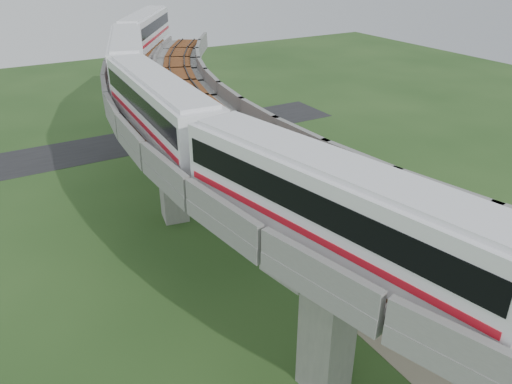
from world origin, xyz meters
TOP-DOWN VIEW (x-y plane):
  - ground at (0.00, 0.00)m, footprint 160.00×160.00m
  - dirt_lot at (14.00, -2.00)m, footprint 18.00×26.00m
  - asphalt_road at (0.00, 30.00)m, footprint 60.00×8.00m
  - viaduct at (3.84, 0.00)m, footprint 19.58×73.98m
  - metro_train at (1.14, 9.71)m, footprint 16.02×60.48m
  - fence at (9.75, 0.00)m, footprint 3.87×38.73m
  - tree_0 at (11.75, 24.35)m, footprint 2.03×2.03m
  - tree_1 at (8.02, 13.51)m, footprint 2.40×2.40m
  - tree_2 at (6.11, 4.42)m, footprint 2.56×2.56m
  - tree_3 at (7.78, -7.27)m, footprint 2.90×2.90m
  - car_white at (8.73, -10.88)m, footprint 1.62×3.84m
  - car_red at (14.62, -2.99)m, footprint 3.39×4.22m
  - car_dark at (16.03, 8.85)m, footprint 4.62×2.29m

SIDE VIEW (x-z plane):
  - ground at x=0.00m, z-range 0.00..0.00m
  - asphalt_road at x=0.00m, z-range 0.00..0.03m
  - dirt_lot at x=14.00m, z-range 0.00..0.04m
  - car_dark at x=16.03m, z-range 0.04..1.33m
  - car_white at x=8.73m, z-range 0.04..1.34m
  - car_red at x=14.62m, z-range 0.04..1.39m
  - fence at x=9.75m, z-range 0.00..1.50m
  - tree_0 at x=11.75m, z-range 0.49..3.20m
  - tree_1 at x=8.02m, z-range 0.45..3.39m
  - tree_2 at x=6.11m, z-range 0.46..3.58m
  - tree_3 at x=7.78m, z-range 0.47..3.89m
  - viaduct at x=3.84m, z-range 3.35..14.75m
  - metro_train at x=1.14m, z-range 10.49..14.13m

